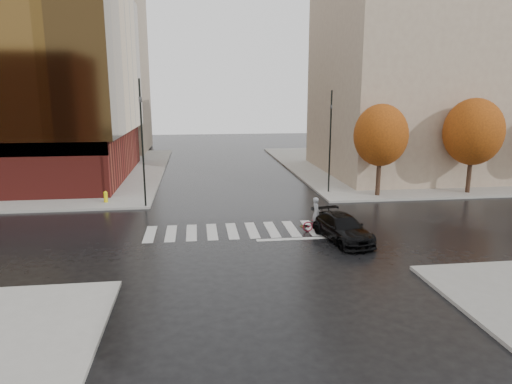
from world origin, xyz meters
TOP-DOWN VIEW (x-y plane):
  - ground at (0.00, 0.00)m, footprint 120.00×120.00m
  - sidewalk_nw at (-21.00, 21.00)m, footprint 30.00×30.00m
  - sidewalk_ne at (21.00, 21.00)m, footprint 30.00×30.00m
  - crosswalk at (0.00, 0.50)m, footprint 12.00×3.00m
  - building_ne_tan at (17.00, 17.00)m, footprint 16.00×16.00m
  - building_nw_far at (-16.00, 37.00)m, footprint 14.00×12.00m
  - tree_ne_a at (10.00, 7.40)m, footprint 3.80×3.80m
  - tree_ne_b at (17.00, 7.40)m, footprint 4.20×4.20m
  - sedan at (4.37, -1.80)m, footprint 2.56×4.73m
  - cyclist at (3.48, -0.12)m, footprint 1.69×0.67m
  - traffic_light_nw at (-6.30, 6.30)m, footprint 0.22×0.19m
  - traffic_light_ne at (6.82, 9.00)m, footprint 0.19×0.21m
  - fire_hydrant at (-9.07, 7.71)m, footprint 0.27×0.27m
  - manhole at (3.05, 0.83)m, footprint 0.63×0.63m

SIDE VIEW (x-z plane):
  - ground at x=0.00m, z-range 0.00..0.00m
  - crosswalk at x=0.00m, z-range 0.00..0.01m
  - manhole at x=3.05m, z-range 0.00..0.01m
  - sidewalk_nw at x=-21.00m, z-range 0.00..0.15m
  - sidewalk_ne at x=21.00m, z-range 0.00..0.15m
  - fire_hydrant at x=-9.07m, z-range 0.19..0.96m
  - cyclist at x=3.48m, z-range -0.30..1.60m
  - sedan at x=4.37m, z-range 0.00..1.30m
  - traffic_light_ne at x=6.82m, z-range 0.68..8.10m
  - tree_ne_a at x=10.00m, z-range 1.20..7.71m
  - tree_ne_b at x=17.00m, z-range 1.17..8.07m
  - traffic_light_nw at x=-6.30m, z-range 0.82..8.93m
  - building_ne_tan at x=17.00m, z-range 0.15..18.15m
  - building_nw_far at x=-16.00m, z-range 0.15..20.15m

